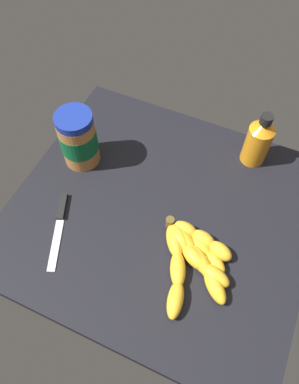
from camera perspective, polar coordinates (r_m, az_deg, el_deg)
ground_plane at (r=89.88cm, az=1.78°, el=-3.58°), size 70.52×64.45×3.11cm
banana_bunch at (r=82.30cm, az=6.82°, el=-9.79°), size 19.41×22.03×3.56cm
peanut_butter_jar at (r=93.13cm, az=-10.98°, el=8.08°), size 9.32×9.32×15.66cm
honey_bottle at (r=95.86cm, az=16.52°, el=7.60°), size 6.36×6.36×15.71cm
butter_knife at (r=89.03cm, az=-13.82°, el=-4.76°), size 9.05×18.87×1.20cm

